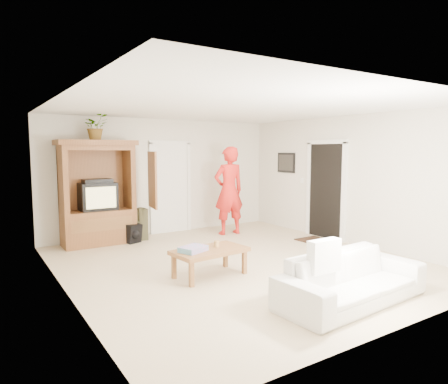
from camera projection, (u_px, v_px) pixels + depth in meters
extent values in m
plane|color=tan|center=(238.00, 263.00, 6.76)|extent=(6.00, 6.00, 0.00)
plane|color=white|center=(239.00, 107.00, 6.49)|extent=(6.00, 6.00, 0.00)
plane|color=silver|center=(164.00, 177.00, 9.13)|extent=(5.50, 0.00, 5.50)
plane|color=silver|center=(404.00, 209.00, 4.11)|extent=(5.50, 0.00, 5.50)
plane|color=silver|center=(63.00, 197.00, 5.14)|extent=(0.00, 6.00, 6.00)
plane|color=silver|center=(349.00, 180.00, 8.10)|extent=(0.00, 6.00, 6.00)
cube|color=brown|center=(99.00, 227.00, 8.08)|extent=(1.40, 0.60, 0.70)
cube|color=brown|center=(63.00, 182.00, 7.63)|extent=(0.10, 0.60, 1.20)
cube|color=brown|center=(129.00, 179.00, 8.33)|extent=(0.10, 0.60, 1.20)
cube|color=brown|center=(94.00, 180.00, 8.21)|extent=(1.40, 0.06, 1.20)
cube|color=brown|center=(96.00, 148.00, 7.91)|extent=(1.40, 0.60, 0.10)
cube|color=brown|center=(96.00, 143.00, 7.90)|extent=(1.52, 0.68, 0.10)
cube|color=brown|center=(152.00, 180.00, 8.11)|extent=(0.16, 0.67, 1.15)
cube|color=black|center=(97.00, 196.00, 8.04)|extent=(0.70, 0.52, 0.55)
cube|color=tan|center=(101.00, 198.00, 7.81)|extent=(0.58, 0.02, 0.42)
cube|color=black|center=(97.00, 181.00, 7.98)|extent=(0.55, 0.35, 0.08)
cube|color=brown|center=(103.00, 224.00, 7.83)|extent=(1.19, 0.03, 0.25)
cube|color=white|center=(170.00, 188.00, 9.22)|extent=(0.85, 0.05, 2.04)
cube|color=black|center=(326.00, 191.00, 8.62)|extent=(0.05, 0.90, 2.04)
cube|color=black|center=(286.00, 163.00, 9.65)|extent=(0.03, 0.60, 0.48)
cube|color=#382316|center=(311.00, 239.00, 8.50)|extent=(0.60, 0.40, 0.02)
imported|color=#4C7238|center=(96.00, 127.00, 7.85)|extent=(0.51, 0.46, 0.52)
imported|color=red|center=(229.00, 191.00, 8.99)|extent=(0.76, 0.53, 1.98)
imported|color=silver|center=(352.00, 279.00, 4.98)|extent=(2.13, 0.94, 0.61)
cube|color=brown|center=(210.00, 251.00, 6.01)|extent=(1.18, 0.72, 0.06)
cube|color=brown|center=(192.00, 274.00, 5.55)|extent=(0.07, 0.07, 0.36)
cube|color=brown|center=(174.00, 267.00, 5.92)|extent=(0.07, 0.07, 0.36)
cube|color=brown|center=(244.00, 262.00, 6.16)|extent=(0.07, 0.07, 0.36)
cube|color=brown|center=(225.00, 256.00, 6.52)|extent=(0.07, 0.07, 0.36)
cube|color=#DF4A93|center=(193.00, 249.00, 5.85)|extent=(0.45, 0.40, 0.08)
cylinder|color=tan|center=(217.00, 244.00, 6.13)|extent=(0.08, 0.08, 0.10)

